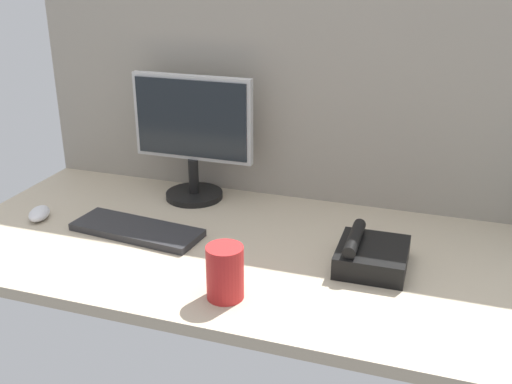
# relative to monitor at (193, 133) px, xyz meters

# --- Properties ---
(ground_plane) EXTENTS (1.80, 0.80, 0.03)m
(ground_plane) POSITION_rel_monitor_xyz_m (0.35, -0.25, -0.23)
(ground_plane) COLOR tan
(cubicle_wall_back) EXTENTS (1.80, 0.05, 0.79)m
(cubicle_wall_back) POSITION_rel_monitor_xyz_m (0.35, 0.12, 0.18)
(cubicle_wall_back) COLOR gray
(cubicle_wall_back) RESTS_ON ground_plane
(monitor) EXTENTS (0.38, 0.18, 0.39)m
(monitor) POSITION_rel_monitor_xyz_m (0.00, 0.00, 0.00)
(monitor) COLOR black
(monitor) RESTS_ON ground_plane
(keyboard) EXTENTS (0.38, 0.17, 0.02)m
(keyboard) POSITION_rel_monitor_xyz_m (-0.05, -0.29, -0.20)
(keyboard) COLOR #262628
(keyboard) RESTS_ON ground_plane
(mouse) EXTENTS (0.09, 0.11, 0.03)m
(mouse) POSITION_rel_monitor_xyz_m (-0.36, -0.30, -0.20)
(mouse) COLOR silver
(mouse) RESTS_ON ground_plane
(mug_red_plastic) EXTENTS (0.09, 0.09, 0.13)m
(mug_red_plastic) POSITION_rel_monitor_xyz_m (0.31, -0.52, -0.15)
(mug_red_plastic) COLOR red
(mug_red_plastic) RESTS_ON ground_plane
(desk_phone) EXTENTS (0.17, 0.19, 0.09)m
(desk_phone) POSITION_rel_monitor_xyz_m (0.60, -0.28, -0.18)
(desk_phone) COLOR black
(desk_phone) RESTS_ON ground_plane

